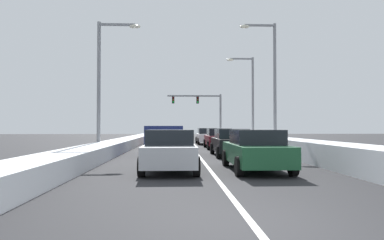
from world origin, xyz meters
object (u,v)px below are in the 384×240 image
Objects in this scene: street_lamp_right_near at (270,75)px; sedan_white_right_lane_fourth at (207,136)px; sedan_maroon_right_lane_third at (219,138)px; sedan_black_right_lane_second at (231,142)px; street_lamp_left_mid at (105,74)px; suv_navy_center_lane_second at (165,137)px; traffic_light_gantry at (204,106)px; sedan_tan_center_lane_third at (168,138)px; sedan_green_right_lane_nearest at (256,150)px; sedan_silver_center_lane_nearest at (170,150)px; sedan_red_center_lane_fourth at (170,136)px; street_lamp_right_mid at (249,92)px.

sedan_white_right_lane_fourth is at bearing 115.55° from street_lamp_right_near.
sedan_maroon_right_lane_third is 6.00m from street_lamp_right_near.
sedan_black_right_lane_second is 0.55× the size of street_lamp_left_mid.
traffic_light_gantry is (4.47, 28.44, 3.48)m from suv_navy_center_lane_second.
sedan_tan_center_lane_third is 8.82m from street_lamp_right_near.
sedan_white_right_lane_fourth is 0.49× the size of street_lamp_right_near.
traffic_light_gantry reaches higher than suv_navy_center_lane_second.
sedan_maroon_right_lane_third is 1.00× the size of sedan_tan_center_lane_third.
street_lamp_right_near is at bearing 15.76° from street_lamp_left_mid.
traffic_light_gantry is 0.83× the size of street_lamp_right_near.
sedan_tan_center_lane_third is at bearing 105.11° from sedan_green_right_lane_nearest.
suv_navy_center_lane_second is (-3.54, -13.03, 0.25)m from sedan_white_right_lane_fourth.
sedan_black_right_lane_second is at bearing -89.41° from sedan_white_right_lane_fourth.
sedan_black_right_lane_second is at bearing 62.99° from sedan_silver_center_lane_nearest.
sedan_red_center_lane_fourth is at bearing 89.31° from sedan_tan_center_lane_third.
sedan_green_right_lane_nearest is at bearing -91.45° from traffic_light_gantry.
suv_navy_center_lane_second is at bearing -121.78° from sedan_maroon_right_lane_third.
street_lamp_left_mid reaches higher than sedan_white_right_lane_fourth.
sedan_green_right_lane_nearest is 1.00× the size of sedan_red_center_lane_fourth.
traffic_light_gantry is at bearing 74.73° from sedan_red_center_lane_fourth.
traffic_light_gantry reaches higher than sedan_tan_center_lane_third.
sedan_silver_center_lane_nearest is 13.13m from sedan_tan_center_lane_third.
sedan_black_right_lane_second is at bearing -61.24° from sedan_tan_center_lane_third.
sedan_green_right_lane_nearest is 0.92× the size of suv_navy_center_lane_second.
suv_navy_center_lane_second is 0.54× the size of street_lamp_right_near.
street_lamp_left_mid reaches higher than sedan_maroon_right_lane_third.
sedan_green_right_lane_nearest is 6.48m from sedan_black_right_lane_second.
sedan_black_right_lane_second and sedan_white_right_lane_fourth have the same top height.
street_lamp_left_mid is (-7.34, 8.90, 4.10)m from sedan_green_right_lane_nearest.
sedan_tan_center_lane_third is 23.15m from traffic_light_gantry.
sedan_tan_center_lane_third is at bearing 48.59° from street_lamp_left_mid.
sedan_white_right_lane_fourth is at bearing 90.59° from sedan_black_right_lane_second.
sedan_tan_center_lane_third is at bearing -101.27° from traffic_light_gantry.
traffic_light_gantry is 23.74m from street_lamp_right_near.
sedan_white_right_lane_fourth is at bearing 81.15° from sedan_silver_center_lane_nearest.
sedan_white_right_lane_fourth is (-0.02, 20.18, 0.00)m from sedan_green_right_lane_nearest.
sedan_red_center_lane_fourth is at bearing 89.64° from suv_navy_center_lane_second.
sedan_maroon_right_lane_third is 9.30m from street_lamp_right_mid.
sedan_black_right_lane_second is 0.54× the size of street_lamp_right_mid.
sedan_black_right_lane_second is 13.52m from sedan_red_center_lane_fourth.
street_lamp_left_mid is at bearing -109.96° from sedan_red_center_lane_fourth.
suv_navy_center_lane_second is at bearing -98.93° from traffic_light_gantry.
suv_navy_center_lane_second is 6.04m from sedan_tan_center_lane_third.
street_lamp_right_near reaches higher than sedan_red_center_lane_fourth.
street_lamp_right_near is (7.34, -7.46, 4.62)m from sedan_red_center_lane_fourth.
sedan_silver_center_lane_nearest is (-3.13, -20.13, 0.00)m from sedan_white_right_lane_fourth.
sedan_green_right_lane_nearest is 13.48m from street_lamp_right_near.
sedan_black_right_lane_second and sedan_red_center_lane_fourth have the same top height.
sedan_black_right_lane_second is at bearing -17.95° from street_lamp_left_mid.
street_lamp_right_mid reaches higher than sedan_silver_center_lane_nearest.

